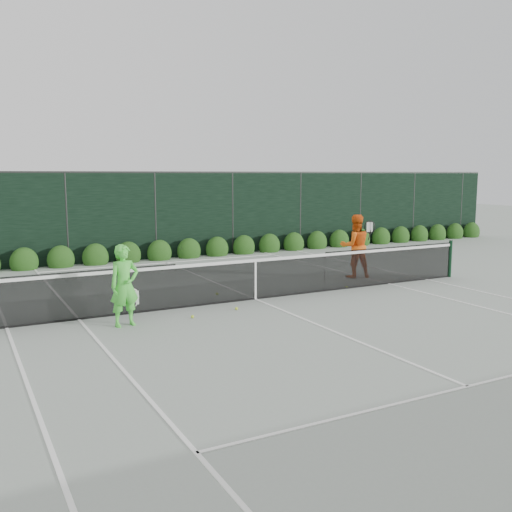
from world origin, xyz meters
TOP-DOWN VIEW (x-y plane):
  - ground at (0.00, 0.00)m, footprint 80.00×80.00m
  - tennis_net at (-0.02, 0.00)m, footprint 12.90×0.10m
  - player_woman at (-3.38, -0.89)m, footprint 0.66×0.47m
  - player_man at (3.91, 1.24)m, footprint 1.05×0.93m
  - court_lines at (0.00, 0.00)m, footprint 11.03×23.83m
  - windscreen_fence at (0.00, -2.71)m, footprint 32.00×21.07m
  - hedge_row at (-0.00, 7.15)m, footprint 31.66×0.65m
  - tennis_balls at (-0.19, -0.20)m, footprint 4.78×1.91m

SIDE VIEW (x-z plane):
  - ground at x=0.00m, z-range 0.00..0.00m
  - court_lines at x=0.00m, z-range 0.00..0.01m
  - tennis_balls at x=-0.19m, z-range 0.00..0.07m
  - hedge_row at x=0.00m, z-range -0.23..0.70m
  - tennis_net at x=-0.02m, z-range 0.00..1.07m
  - player_woman at x=-3.38m, z-range 0.00..1.62m
  - player_man at x=3.91m, z-range 0.00..1.82m
  - windscreen_fence at x=0.00m, z-range -0.02..3.04m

